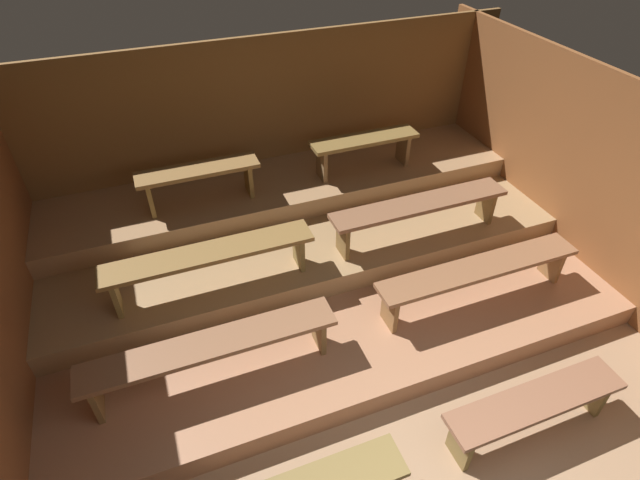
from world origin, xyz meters
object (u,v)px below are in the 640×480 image
Objects in this scene: bench_lower_left at (212,349)px; bench_middle_right at (420,208)px; bench_lower_right at (479,272)px; bench_upper_right at (364,145)px; bench_upper_left at (199,176)px; bench_floor_right at (534,406)px; bench_middle_left at (209,258)px.

bench_middle_right reaches higher than bench_lower_left.
bench_upper_right is at bearing 99.15° from bench_lower_right.
bench_lower_left is 2.19m from bench_upper_left.
bench_middle_right is (0.13, 2.28, 0.51)m from bench_floor_right.
bench_middle_right is (-0.20, 0.92, 0.25)m from bench_lower_right.
bench_middle_right is 1.52× the size of bench_upper_left.
bench_floor_right is 3.55m from bench_upper_right.
bench_upper_left is at bearing 151.82° from bench_middle_right.
bench_middle_left is at bearing 134.51° from bench_floor_right.
bench_lower_left is 1.62× the size of bench_upper_left.
bench_middle_left is 2.37m from bench_middle_right.
bench_middle_left is (-2.57, 0.92, 0.25)m from bench_lower_right.
bench_middle_right is at bearing 102.09° from bench_lower_right.
bench_upper_right is (-0.34, 2.11, 0.48)m from bench_lower_right.
bench_lower_left is 2.74m from bench_middle_right.
bench_upper_left reaches higher than bench_middle_right.
bench_upper_left is at bearing 80.85° from bench_lower_left.
bench_upper_right reaches higher than bench_middle_left.
bench_upper_right is (2.23, 1.19, 0.23)m from bench_middle_left.
bench_floor_right is at bearing -58.88° from bench_upper_left.
bench_lower_right is at bearing 0.00° from bench_lower_left.
bench_middle_left is (-2.24, 2.28, 0.51)m from bench_floor_right.
bench_middle_left is 1.52× the size of bench_upper_right.
bench_middle_right is 1.52× the size of bench_upper_right.
bench_lower_left is (-2.43, 1.35, 0.26)m from bench_floor_right.
bench_floor_right is at bearing -29.10° from bench_lower_left.
bench_upper_left is at bearing 121.12° from bench_floor_right.
bench_lower_left is at bearing 150.90° from bench_floor_right.
bench_floor_right is 1.18× the size of bench_upper_left.
bench_upper_left is at bearing 83.15° from bench_middle_left.
bench_middle_right is at bearing -83.15° from bench_upper_right.
bench_upper_left and bench_upper_right have the same top height.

